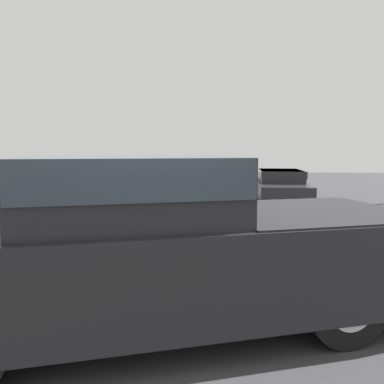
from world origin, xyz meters
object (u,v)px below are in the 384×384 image
at_px(parked_sedan_a, 134,185).
at_px(parked_sedan_b, 201,185).
at_px(pickup_truck, 159,244).
at_px(wheel_stop_curb, 173,190).
at_px(parked_sedan_c, 280,185).

xyz_separation_m(parked_sedan_a, parked_sedan_b, (2.60, -0.04, 0.00)).
xyz_separation_m(pickup_truck, wheel_stop_curb, (-1.53, 13.53, -0.87)).
height_order(parked_sedan_b, wheel_stop_curb, parked_sedan_b).
distance_m(pickup_truck, parked_sedan_a, 10.61).
bearing_deg(pickup_truck, parked_sedan_b, 72.56).
xyz_separation_m(parked_sedan_c, wheel_stop_curb, (-4.50, 3.18, -0.58)).
distance_m(parked_sedan_a, parked_sedan_c, 5.63).
bearing_deg(parked_sedan_b, wheel_stop_curb, -150.79).
bearing_deg(parked_sedan_b, pickup_truck, 5.49).
distance_m(parked_sedan_a, wheel_stop_curb, 3.50).
bearing_deg(pickup_truck, parked_sedan_a, 86.75).
relative_size(pickup_truck, parked_sedan_b, 1.28).
xyz_separation_m(pickup_truck, parked_sedan_c, (2.97, 10.35, -0.29)).
bearing_deg(parked_sedan_a, parked_sedan_c, 86.66).
height_order(parked_sedan_a, parked_sedan_c, parked_sedan_c).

